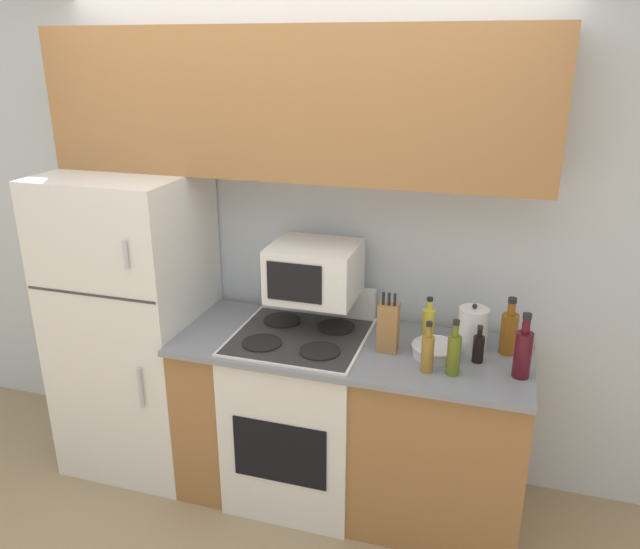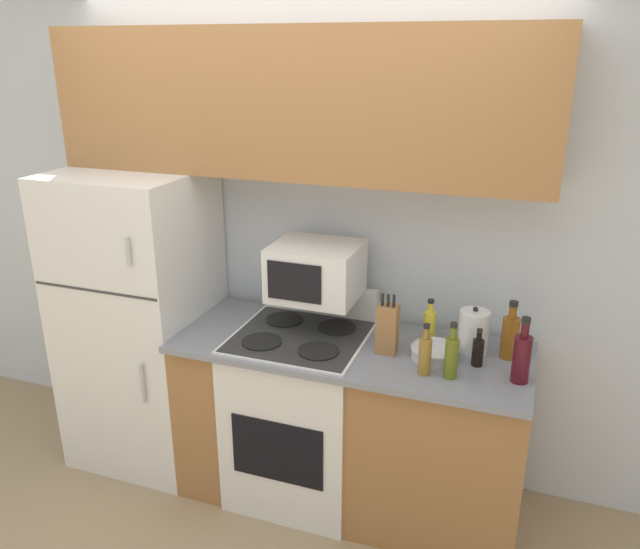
% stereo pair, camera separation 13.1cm
% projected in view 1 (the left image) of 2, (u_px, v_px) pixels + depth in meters
% --- Properties ---
extents(ground_plane, '(12.00, 12.00, 0.00)m').
position_uv_depth(ground_plane, '(262.00, 519.00, 3.17)').
color(ground_plane, tan).
extents(wall_back, '(8.00, 0.05, 2.55)m').
position_uv_depth(wall_back, '(304.00, 241.00, 3.37)').
color(wall_back, silver).
rests_on(wall_back, ground_plane).
extents(lower_cabinets, '(1.72, 0.68, 0.90)m').
position_uv_depth(lower_cabinets, '(350.00, 422.00, 3.20)').
color(lower_cabinets, '#9E6B3D').
rests_on(lower_cabinets, ground_plane).
extents(refrigerator, '(0.74, 0.70, 1.66)m').
position_uv_depth(refrigerator, '(135.00, 323.00, 3.42)').
color(refrigerator, white).
rests_on(refrigerator, ground_plane).
extents(upper_cabinets, '(2.46, 0.34, 0.69)m').
position_uv_depth(upper_cabinets, '(290.00, 103.00, 2.94)').
color(upper_cabinets, '#9E6B3D').
rests_on(upper_cabinets, refrigerator).
extents(stove, '(0.65, 0.66, 1.07)m').
position_uv_depth(stove, '(301.00, 411.00, 3.25)').
color(stove, white).
rests_on(stove, ground_plane).
extents(microwave, '(0.43, 0.38, 0.27)m').
position_uv_depth(microwave, '(314.00, 271.00, 3.10)').
color(microwave, white).
rests_on(microwave, stove).
extents(knife_block, '(0.10, 0.08, 0.30)m').
position_uv_depth(knife_block, '(388.00, 327.00, 2.92)').
color(knife_block, '#9E6B3D').
rests_on(knife_block, lower_cabinets).
extents(bowl, '(0.23, 0.23, 0.06)m').
position_uv_depth(bowl, '(436.00, 350.00, 2.90)').
color(bowl, silver).
rests_on(bowl, lower_cabinets).
extents(bottle_soy_sauce, '(0.05, 0.05, 0.18)m').
position_uv_depth(bottle_soy_sauce, '(478.00, 348.00, 2.84)').
color(bottle_soy_sauce, black).
rests_on(bottle_soy_sauce, lower_cabinets).
extents(bottle_whiskey, '(0.08, 0.08, 0.28)m').
position_uv_depth(bottle_whiskey, '(509.00, 332.00, 2.90)').
color(bottle_whiskey, brown).
rests_on(bottle_whiskey, lower_cabinets).
extents(bottle_wine_red, '(0.08, 0.08, 0.30)m').
position_uv_depth(bottle_wine_red, '(523.00, 352.00, 2.69)').
color(bottle_wine_red, '#470F19').
rests_on(bottle_wine_red, lower_cabinets).
extents(bottle_cooking_spray, '(0.06, 0.06, 0.22)m').
position_uv_depth(bottle_cooking_spray, '(428.00, 323.00, 3.06)').
color(bottle_cooking_spray, gold).
rests_on(bottle_cooking_spray, lower_cabinets).
extents(bottle_olive_oil, '(0.06, 0.06, 0.26)m').
position_uv_depth(bottle_olive_oil, '(454.00, 353.00, 2.72)').
color(bottle_olive_oil, '#5B6619').
rests_on(bottle_olive_oil, lower_cabinets).
extents(bottle_vinegar, '(0.06, 0.06, 0.24)m').
position_uv_depth(bottle_vinegar, '(428.00, 352.00, 2.74)').
color(bottle_vinegar, olive).
rests_on(bottle_vinegar, lower_cabinets).
extents(kettle, '(0.14, 0.14, 0.23)m').
position_uv_depth(kettle, '(473.00, 328.00, 2.95)').
color(kettle, white).
rests_on(kettle, lower_cabinets).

